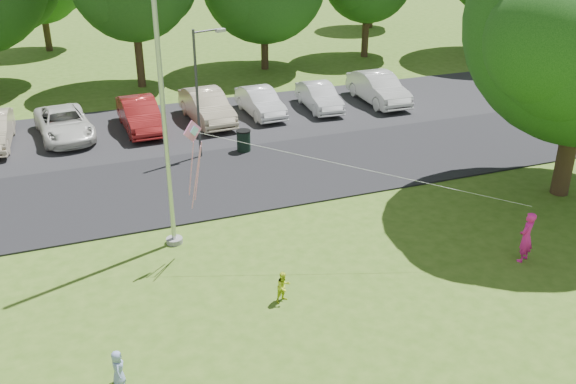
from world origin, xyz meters
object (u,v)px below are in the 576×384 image
object	(u,v)px
child_yellow	(284,287)
child_blue	(118,368)
street_lamp	(201,82)
kite	(204,148)
woman	(526,237)
flagpole	(163,113)
trash_can	(244,141)

from	to	relation	value
child_yellow	child_blue	world-z (taller)	child_yellow
street_lamp	child_blue	distance (m)	13.56
street_lamp	kite	bearing A→B (deg)	-121.08
street_lamp	woman	bearing A→B (deg)	-77.31
flagpole	child_blue	bearing A→B (deg)	-112.67
woman	child_blue	distance (m)	11.72
trash_can	kite	world-z (taller)	kite
child_blue	flagpole	bearing A→B (deg)	-13.04
child_blue	child_yellow	bearing A→B (deg)	-59.82
child_yellow	child_blue	xyz separation A→B (m)	(-4.44, -1.66, -0.00)
child_yellow	child_blue	distance (m)	4.74
child_blue	trash_can	bearing A→B (deg)	-18.89
street_lamp	child_yellow	distance (m)	10.99
child_yellow	street_lamp	bearing A→B (deg)	67.67
flagpole	kite	size ratio (longest dim) A/B	1.11
flagpole	child_yellow	world-z (taller)	flagpole
street_lamp	trash_can	bearing A→B (deg)	-21.77
street_lamp	trash_can	world-z (taller)	street_lamp
flagpole	woman	world-z (taller)	flagpole
woman	child_blue	xyz separation A→B (m)	(-11.66, -1.10, -0.34)
trash_can	woman	distance (m)	12.20
kite	child_yellow	bearing A→B (deg)	-97.86
flagpole	kite	distance (m)	1.55
street_lamp	trash_can	xyz separation A→B (m)	(1.61, -0.11, -2.60)
street_lamp	child_blue	bearing A→B (deg)	-130.14
trash_can	woman	xyz separation A→B (m)	(5.03, -11.11, 0.30)
street_lamp	child_blue	world-z (taller)	street_lamp
flagpole	woman	distance (m)	10.90
flagpole	kite	bearing A→B (deg)	-50.06
street_lamp	woman	distance (m)	13.24
trash_can	child_yellow	size ratio (longest dim) A/B	1.09
street_lamp	child_blue	xyz separation A→B (m)	(-5.02, -12.31, -2.65)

